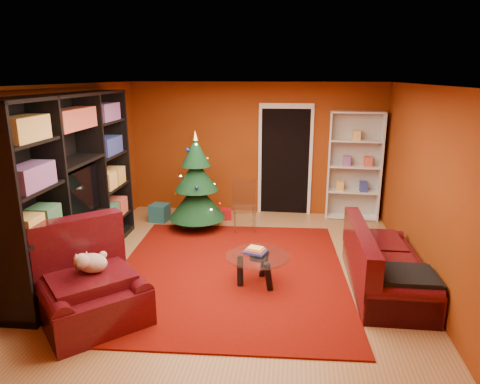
# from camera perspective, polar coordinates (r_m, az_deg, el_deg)

# --- Properties ---
(floor) EXTENTS (5.00, 5.50, 0.05)m
(floor) POSITION_cam_1_polar(r_m,az_deg,el_deg) (6.32, -0.47, -10.40)
(floor) COLOR #996A3D
(floor) RESTS_ON ground
(ceiling) EXTENTS (5.00, 5.50, 0.05)m
(ceiling) POSITION_cam_1_polar(r_m,az_deg,el_deg) (5.70, -0.53, 14.37)
(ceiling) COLOR silver
(ceiling) RESTS_ON wall_back
(wall_back) EXTENTS (5.00, 0.05, 2.60)m
(wall_back) POSITION_cam_1_polar(r_m,az_deg,el_deg) (8.57, 2.05, 5.78)
(wall_back) COLOR maroon
(wall_back) RESTS_ON ground
(wall_left) EXTENTS (0.05, 5.50, 2.60)m
(wall_left) POSITION_cam_1_polar(r_m,az_deg,el_deg) (6.69, -22.46, 1.90)
(wall_left) COLOR maroon
(wall_left) RESTS_ON ground
(wall_right) EXTENTS (0.05, 5.50, 2.60)m
(wall_right) POSITION_cam_1_polar(r_m,az_deg,el_deg) (6.07, 23.82, 0.48)
(wall_right) COLOR maroon
(wall_right) RESTS_ON ground
(doorway) EXTENTS (1.06, 0.60, 2.16)m
(doorway) POSITION_cam_1_polar(r_m,az_deg,el_deg) (8.54, 6.02, 3.97)
(doorway) COLOR black
(doorway) RESTS_ON floor
(rug) EXTENTS (3.42, 3.92, 0.02)m
(rug) POSITION_cam_1_polar(r_m,az_deg,el_deg) (6.20, -1.31, -10.59)
(rug) COLOR #6D0D05
(rug) RESTS_ON floor
(media_unit) EXTENTS (0.60, 3.25, 2.48)m
(media_unit) POSITION_cam_1_polar(r_m,az_deg,el_deg) (6.41, -21.33, 0.94)
(media_unit) COLOR black
(media_unit) RESTS_ON floor
(christmas_tree) EXTENTS (1.28, 1.28, 1.81)m
(christmas_tree) POSITION_cam_1_polar(r_m,az_deg,el_deg) (7.64, -5.84, 1.27)
(christmas_tree) COLOR black
(christmas_tree) RESTS_ON floor
(gift_box_teal) EXTENTS (0.37, 0.37, 0.33)m
(gift_box_teal) POSITION_cam_1_polar(r_m,az_deg,el_deg) (8.37, -10.68, -2.72)
(gift_box_teal) COLOR #1E5B66
(gift_box_teal) RESTS_ON floor
(gift_box_green) EXTENTS (0.26, 0.26, 0.25)m
(gift_box_green) POSITION_cam_1_polar(r_m,az_deg,el_deg) (7.96, -6.70, -3.81)
(gift_box_green) COLOR #2E6D41
(gift_box_green) RESTS_ON floor
(gift_box_red) EXTENTS (0.23, 0.23, 0.20)m
(gift_box_red) POSITION_cam_1_polar(r_m,az_deg,el_deg) (8.35, -1.88, -2.95)
(gift_box_red) COLOR #A90F16
(gift_box_red) RESTS_ON floor
(white_bookshelf) EXTENTS (1.00, 0.40, 2.13)m
(white_bookshelf) POSITION_cam_1_polar(r_m,az_deg,el_deg) (8.46, 15.00, 3.32)
(white_bookshelf) COLOR white
(white_bookshelf) RESTS_ON floor
(armchair) EXTENTS (1.65, 1.65, 0.91)m
(armchair) POSITION_cam_1_polar(r_m,az_deg,el_deg) (5.18, -19.23, -11.50)
(armchair) COLOR #3B090E
(armchair) RESTS_ON rug
(dog) EXTENTS (0.50, 0.49, 0.30)m
(dog) POSITION_cam_1_polar(r_m,az_deg,el_deg) (5.14, -19.08, -8.95)
(dog) COLOR beige
(dog) RESTS_ON armchair
(sofa) EXTENTS (0.90, 1.95, 0.83)m
(sofa) POSITION_cam_1_polar(r_m,az_deg,el_deg) (5.94, 18.99, -8.40)
(sofa) COLOR #3B090E
(sofa) RESTS_ON rug
(coffee_table) EXTENTS (1.07, 1.07, 0.53)m
(coffee_table) POSITION_cam_1_polar(r_m,az_deg,el_deg) (5.78, 2.35, -10.30)
(coffee_table) COLOR gray
(coffee_table) RESTS_ON rug
(acrylic_chair) EXTENTS (0.50, 0.53, 0.83)m
(acrylic_chair) POSITION_cam_1_polar(r_m,az_deg,el_deg) (7.64, 0.59, -2.25)
(acrylic_chair) COLOR #66605B
(acrylic_chair) RESTS_ON rug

